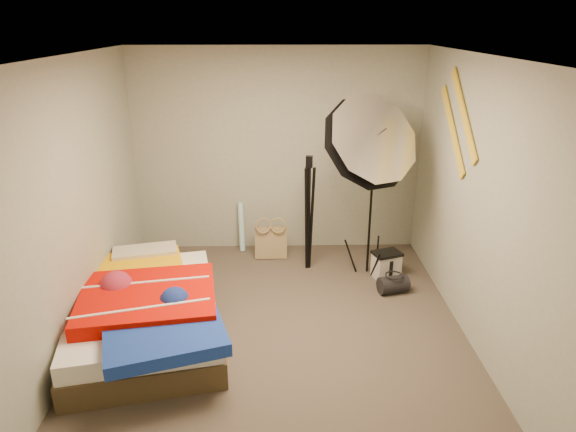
{
  "coord_description": "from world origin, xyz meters",
  "views": [
    {
      "loc": [
        -0.0,
        -4.14,
        2.76
      ],
      "look_at": [
        0.1,
        0.6,
        0.95
      ],
      "focal_mm": 32.0,
      "sensor_mm": 36.0,
      "label": 1
    }
  ],
  "objects_px": {
    "tote_bag": "(271,242)",
    "camera_tripod": "(309,206)",
    "bed": "(146,311)",
    "wrapping_roll": "(242,227)",
    "camera_case": "(386,266)",
    "duffel_bag": "(393,285)",
    "photo_umbrella": "(367,144)"
  },
  "relations": [
    {
      "from": "tote_bag",
      "to": "camera_tripod",
      "type": "relative_size",
      "value": 0.29
    },
    {
      "from": "bed",
      "to": "camera_tripod",
      "type": "relative_size",
      "value": 1.59
    },
    {
      "from": "wrapping_roll",
      "to": "camera_tripod",
      "type": "relative_size",
      "value": 0.45
    },
    {
      "from": "wrapping_roll",
      "to": "camera_tripod",
      "type": "bearing_deg",
      "value": -33.4
    },
    {
      "from": "wrapping_roll",
      "to": "camera_case",
      "type": "xyz_separation_m",
      "value": [
        1.69,
        -0.8,
        -0.17
      ]
    },
    {
      "from": "duffel_bag",
      "to": "camera_tripod",
      "type": "relative_size",
      "value": 0.23
    },
    {
      "from": "duffel_bag",
      "to": "camera_tripod",
      "type": "distance_m",
      "value": 1.28
    },
    {
      "from": "duffel_bag",
      "to": "camera_case",
      "type": "bearing_deg",
      "value": 77.86
    },
    {
      "from": "camera_tripod",
      "to": "photo_umbrella",
      "type": "bearing_deg",
      "value": -28.14
    },
    {
      "from": "photo_umbrella",
      "to": "camera_tripod",
      "type": "relative_size",
      "value": 1.6
    },
    {
      "from": "camera_case",
      "to": "wrapping_roll",
      "type": "bearing_deg",
      "value": 135.62
    },
    {
      "from": "camera_case",
      "to": "duffel_bag",
      "type": "relative_size",
      "value": 0.91
    },
    {
      "from": "bed",
      "to": "camera_tripod",
      "type": "distance_m",
      "value": 2.16
    },
    {
      "from": "tote_bag",
      "to": "duffel_bag",
      "type": "xyz_separation_m",
      "value": [
        1.33,
        -0.93,
        -0.1
      ]
    },
    {
      "from": "bed",
      "to": "camera_tripod",
      "type": "height_order",
      "value": "camera_tripod"
    },
    {
      "from": "duffel_bag",
      "to": "photo_umbrella",
      "type": "bearing_deg",
      "value": 120.91
    },
    {
      "from": "wrapping_roll",
      "to": "duffel_bag",
      "type": "height_order",
      "value": "wrapping_roll"
    },
    {
      "from": "wrapping_roll",
      "to": "camera_case",
      "type": "height_order",
      "value": "wrapping_roll"
    },
    {
      "from": "duffel_bag",
      "to": "wrapping_roll",
      "type": "bearing_deg",
      "value": 132.32
    },
    {
      "from": "bed",
      "to": "camera_tripod",
      "type": "bearing_deg",
      "value": 41.62
    },
    {
      "from": "photo_umbrella",
      "to": "duffel_bag",
      "type": "bearing_deg",
      "value": -45.78
    },
    {
      "from": "wrapping_roll",
      "to": "tote_bag",
      "type": "bearing_deg",
      "value": -32.26
    },
    {
      "from": "wrapping_roll",
      "to": "photo_umbrella",
      "type": "distance_m",
      "value": 2.06
    },
    {
      "from": "camera_tripod",
      "to": "duffel_bag",
      "type": "bearing_deg",
      "value": -35.25
    },
    {
      "from": "duffel_bag",
      "to": "photo_umbrella",
      "type": "xyz_separation_m",
      "value": [
        -0.31,
        0.32,
        1.47
      ]
    },
    {
      "from": "duffel_bag",
      "to": "bed",
      "type": "bearing_deg",
      "value": -175.93
    },
    {
      "from": "tote_bag",
      "to": "camera_case",
      "type": "bearing_deg",
      "value": -24.54
    },
    {
      "from": "camera_case",
      "to": "bed",
      "type": "relative_size",
      "value": 0.13
    },
    {
      "from": "tote_bag",
      "to": "wrapping_roll",
      "type": "bearing_deg",
      "value": 146.39
    },
    {
      "from": "wrapping_roll",
      "to": "bed",
      "type": "bearing_deg",
      "value": -111.4
    },
    {
      "from": "duffel_bag",
      "to": "bed",
      "type": "distance_m",
      "value": 2.58
    },
    {
      "from": "tote_bag",
      "to": "photo_umbrella",
      "type": "relative_size",
      "value": 0.18
    }
  ]
}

